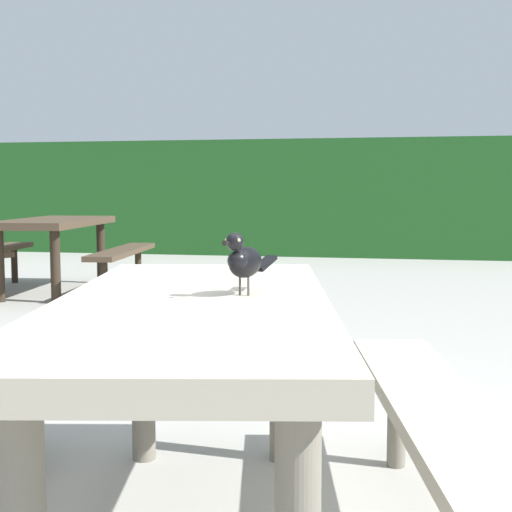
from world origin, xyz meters
The scene contains 4 objects.
hedge_wall centered at (0.00, 10.04, 0.90)m, with size 28.00×1.83×1.79m, color #235B23.
picnic_table_foreground centered at (-0.31, 0.03, 0.56)m, with size 1.98×2.00×0.74m.
bird_grackle centered at (-0.18, 0.09, 0.84)m, with size 0.12×0.28×0.18m.
picnic_table_mid_left centered at (-3.22, 4.89, 0.56)m, with size 1.87×1.90×0.74m.
Camera 1 is at (0.29, -1.96, 1.05)m, focal length 51.65 mm.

